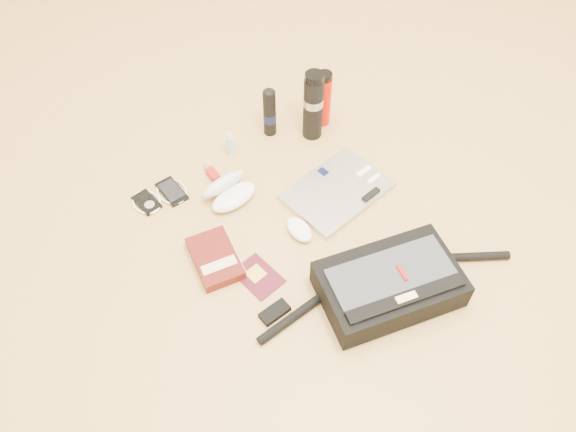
{
  "coord_description": "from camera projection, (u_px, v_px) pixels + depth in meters",
  "views": [
    {
      "loc": [
        -0.72,
        -0.78,
        1.47
      ],
      "look_at": [
        -0.05,
        0.09,
        0.06
      ],
      "focal_mm": 35.0,
      "sensor_mm": 36.0,
      "label": 1
    }
  ],
  "objects": [
    {
      "name": "spray_bottle",
      "position": [
        230.0,
        144.0,
        2.01
      ],
      "size": [
        0.03,
        0.03,
        0.1
      ],
      "rotation": [
        0.0,
        0.0,
        0.38
      ],
      "color": "#9EC6D4",
      "rests_on": "ground"
    },
    {
      "name": "messenger_bag",
      "position": [
        389.0,
        284.0,
        1.64
      ],
      "size": [
        0.8,
        0.36,
        0.11
      ],
      "rotation": [
        0.0,
        0.0,
        -0.3
      ],
      "color": "black",
      "rests_on": "ground"
    },
    {
      "name": "sunglasses_case",
      "position": [
        229.0,
        191.0,
        1.89
      ],
      "size": [
        0.18,
        0.16,
        0.1
      ],
      "rotation": [
        0.0,
        0.0,
        0.07
      ],
      "color": "white",
      "rests_on": "ground"
    },
    {
      "name": "passport",
      "position": [
        258.0,
        276.0,
        1.71
      ],
      "size": [
        0.12,
        0.15,
        0.01
      ],
      "rotation": [
        0.0,
        0.0,
        0.1
      ],
      "color": "#460E1B",
      "rests_on": "ground"
    },
    {
      "name": "thermos_black",
      "position": [
        313.0,
        105.0,
        1.99
      ],
      "size": [
        0.09,
        0.09,
        0.28
      ],
      "rotation": [
        0.0,
        0.0,
        -0.32
      ],
      "color": "black",
      "rests_on": "ground"
    },
    {
      "name": "phone",
      "position": [
        172.0,
        191.0,
        1.92
      ],
      "size": [
        0.1,
        0.12,
        0.01
      ],
      "rotation": [
        0.0,
        0.0,
        -0.0
      ],
      "color": "black",
      "rests_on": "ground"
    },
    {
      "name": "ipod",
      "position": [
        147.0,
        202.0,
        1.89
      ],
      "size": [
        0.1,
        0.11,
        0.01
      ],
      "rotation": [
        0.0,
        0.0,
        0.07
      ],
      "color": "black",
      "rests_on": "ground"
    },
    {
      "name": "mouse",
      "position": [
        299.0,
        229.0,
        1.81
      ],
      "size": [
        0.08,
        0.12,
        0.04
      ],
      "rotation": [
        0.0,
        0.0,
        -0.11
      ],
      "color": "white",
      "rests_on": "ground"
    },
    {
      "name": "inhaler",
      "position": [
        213.0,
        174.0,
        1.96
      ],
      "size": [
        0.03,
        0.1,
        0.03
      ],
      "rotation": [
        0.0,
        0.0,
        -0.08
      ],
      "color": "#AD1614",
      "rests_on": "ground"
    },
    {
      "name": "thermos_red",
      "position": [
        323.0,
        99.0,
        2.06
      ],
      "size": [
        0.06,
        0.06,
        0.22
      ],
      "rotation": [
        0.0,
        0.0,
        -0.08
      ],
      "color": "#BB0F01",
      "rests_on": "ground"
    },
    {
      "name": "aerosol_can",
      "position": [
        270.0,
        112.0,
        2.03
      ],
      "size": [
        0.05,
        0.05,
        0.2
      ],
      "rotation": [
        0.0,
        0.0,
        -0.02
      ],
      "color": "black",
      "rests_on": "ground"
    },
    {
      "name": "book",
      "position": [
        216.0,
        258.0,
        1.74
      ],
      "size": [
        0.17,
        0.22,
        0.04
      ],
      "rotation": [
        0.0,
        0.0,
        -0.23
      ],
      "color": "#4F130E",
      "rests_on": "ground"
    },
    {
      "name": "ground",
      "position": [
        317.0,
        238.0,
        1.81
      ],
      "size": [
        4.0,
        4.0,
        0.0
      ],
      "primitive_type": "plane",
      "color": "tan",
      "rests_on": "ground"
    },
    {
      "name": "laptop",
      "position": [
        337.0,
        191.0,
        1.92
      ],
      "size": [
        0.36,
        0.27,
        0.03
      ],
      "rotation": [
        0.0,
        0.0,
        0.09
      ],
      "color": "#ADADB0",
      "rests_on": "ground"
    }
  ]
}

